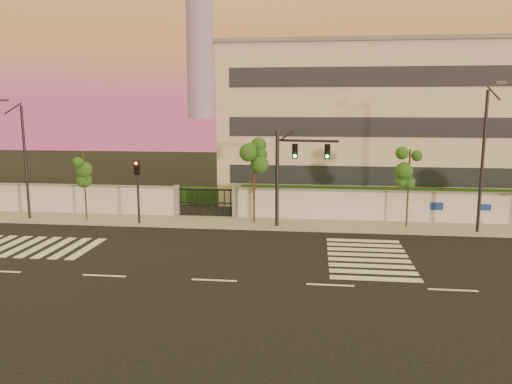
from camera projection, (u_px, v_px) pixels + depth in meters
ground at (214, 280)px, 21.67m from camera, size 120.00×120.00×0.00m
sidewalk at (247, 223)px, 31.93m from camera, size 60.00×3.00×0.15m
perimeter_wall at (251, 203)px, 33.22m from camera, size 60.00×0.36×2.20m
hedge_row at (271, 200)px, 35.82m from camera, size 41.00×4.25×1.80m
institutional_building at (374, 122)px, 41.09m from camera, size 24.40×12.40×12.25m
distant_skyscraper at (199, 12)px, 292.65m from camera, size 16.00×16.00×118.00m
road_markings at (199, 254)px, 25.53m from camera, size 57.00×7.62×0.02m
street_tree_c at (84, 170)px, 32.13m from camera, size 1.36×1.08×4.63m
street_tree_d at (254, 163)px, 31.18m from camera, size 1.62×1.29×5.37m
street_tree_e at (409, 170)px, 30.33m from camera, size 1.40×1.11×4.91m
traffic_signal_main at (290, 167)px, 30.28m from camera, size 3.78×0.77×6.00m
traffic_signal_secondary at (138, 183)px, 31.26m from camera, size 0.33×0.33×4.26m
streetlight_west at (24, 157)px, 32.14m from camera, size 0.47×1.90×7.89m
streetlight_east at (484, 154)px, 28.51m from camera, size 0.52×2.11×8.78m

